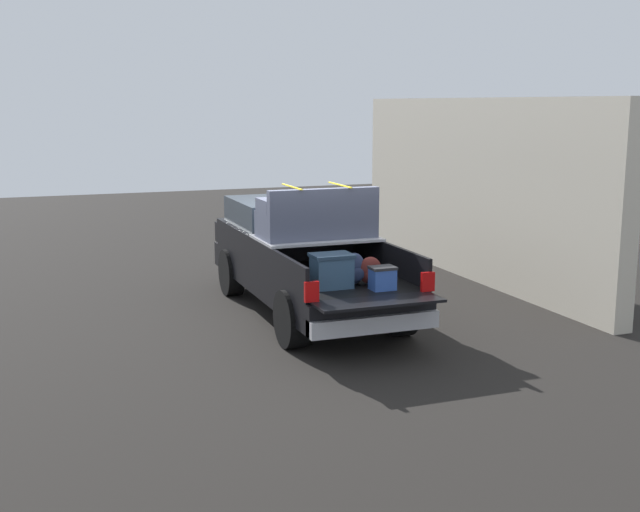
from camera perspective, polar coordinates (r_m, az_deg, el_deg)
ground_plane at (r=13.72m, az=-0.88°, el=-4.08°), size 40.00×40.00×0.00m
pickup_truck at (r=13.83m, az=-1.39°, el=0.11°), size 6.05×2.06×2.23m
building_facade at (r=16.63m, az=10.81°, el=4.73°), size 9.12×0.36×3.63m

